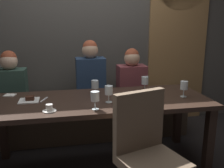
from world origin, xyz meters
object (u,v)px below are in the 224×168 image
(diner_far_end, at_px, (132,78))
(chair_near_side, at_px, (147,147))
(wine_glass_far_left, at_px, (95,97))
(wine_glass_far_right, at_px, (184,86))
(fork_on_table, at_px, (44,100))
(wine_glass_end_right, at_px, (109,91))
(banquette_bench, at_px, (93,120))
(diner_redhead, at_px, (11,83))
(dessert_plate, at_px, (29,100))
(wine_glass_center_front, at_px, (145,81))
(diner_bearded, at_px, (91,75))
(dining_table, at_px, (100,107))
(espresso_cup, at_px, (49,109))
(wine_glass_end_left, at_px, (95,85))

(diner_far_end, bearing_deg, chair_near_side, -100.52)
(chair_near_side, bearing_deg, wine_glass_far_left, 128.16)
(wine_glass_far_right, xyz_separation_m, fork_on_table, (-1.41, 0.16, -0.11))
(chair_near_side, relative_size, wine_glass_end_right, 5.98)
(banquette_bench, relative_size, diner_redhead, 3.46)
(wine_glass_far_left, bearing_deg, dessert_plate, 148.95)
(chair_near_side, relative_size, wine_glass_center_front, 5.98)
(banquette_bench, xyz_separation_m, diner_bearded, (-0.02, -0.00, 0.61))
(dessert_plate, bearing_deg, diner_redhead, 114.45)
(diner_redhead, height_order, wine_glass_end_right, diner_redhead)
(wine_glass_far_right, xyz_separation_m, dessert_plate, (-1.55, 0.15, -0.10))
(wine_glass_far_left, xyz_separation_m, wine_glass_end_right, (0.15, 0.18, 0.00))
(dessert_plate, bearing_deg, diner_far_end, 26.79)
(dining_table, xyz_separation_m, fork_on_table, (-0.55, 0.08, 0.09))
(banquette_bench, height_order, wine_glass_far_left, wine_glass_far_left)
(diner_bearded, height_order, espresso_cup, diner_bearded)
(chair_near_side, distance_m, dessert_plate, 1.25)
(banquette_bench, distance_m, dessert_plate, 1.07)
(diner_redhead, distance_m, espresso_cup, 1.07)
(diner_redhead, relative_size, diner_far_end, 1.00)
(wine_glass_center_front, relative_size, wine_glass_far_right, 1.00)
(chair_near_side, xyz_separation_m, diner_bearded, (-0.27, 1.42, 0.28))
(wine_glass_far_left, bearing_deg, fork_on_table, 141.38)
(diner_redhead, bearing_deg, fork_on_table, -55.55)
(wine_glass_far_right, bearing_deg, diner_redhead, 157.18)
(chair_near_side, distance_m, diner_bearded, 1.47)
(wine_glass_end_right, bearing_deg, diner_redhead, 142.15)
(dining_table, xyz_separation_m, wine_glass_end_right, (0.07, -0.12, 0.20))
(wine_glass_end_right, relative_size, wine_glass_end_left, 1.00)
(diner_redhead, height_order, fork_on_table, diner_redhead)
(wine_glass_far_left, relative_size, wine_glass_center_front, 1.00)
(wine_glass_end_left, distance_m, fork_on_table, 0.54)
(diner_far_end, bearing_deg, dessert_plate, -153.21)
(wine_glass_end_left, xyz_separation_m, fork_on_table, (-0.52, -0.05, -0.11))
(wine_glass_far_right, xyz_separation_m, wine_glass_end_right, (-0.79, -0.04, 0.00))
(chair_near_side, bearing_deg, wine_glass_end_left, 108.32)
(diner_far_end, distance_m, wine_glass_center_front, 0.48)
(diner_bearded, xyz_separation_m, diner_far_end, (0.53, -0.02, -0.05))
(wine_glass_far_left, bearing_deg, banquette_bench, 85.09)
(wine_glass_far_right, height_order, dessert_plate, wine_glass_far_right)
(banquette_bench, xyz_separation_m, fork_on_table, (-0.55, -0.62, 0.51))
(diner_far_end, relative_size, wine_glass_center_front, 4.39)
(diner_far_end, xyz_separation_m, espresso_cup, (-0.99, -0.95, -0.02))
(dessert_plate, bearing_deg, wine_glass_end_right, -13.95)
(wine_glass_far_left, xyz_separation_m, wine_glass_far_right, (0.95, 0.21, -0.00))
(diner_redhead, distance_m, wine_glass_end_left, 1.09)
(wine_glass_center_front, height_order, wine_glass_end_right, same)
(chair_near_side, height_order, wine_glass_end_right, chair_near_side)
(wine_glass_center_front, height_order, espresso_cup, wine_glass_center_front)
(dining_table, distance_m, wine_glass_end_left, 0.25)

